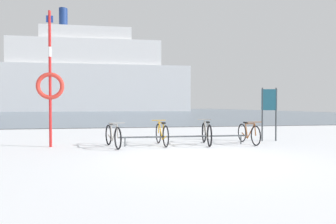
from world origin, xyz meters
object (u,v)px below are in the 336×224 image
bicycle_0 (113,136)px  bicycle_2 (207,133)px  bicycle_3 (249,133)px  info_sign (269,105)px  bicycle_1 (162,134)px  ferry_ship (92,77)px  rescue_post (50,83)px

bicycle_0 → bicycle_2: 2.97m
bicycle_2 → bicycle_3: bicycle_2 is taller
bicycle_0 → bicycle_3: size_ratio=1.00×
bicycle_3 → info_sign: info_sign is taller
bicycle_1 → bicycle_2: bearing=-4.9°
bicycle_1 → info_sign: bearing=6.2°
bicycle_0 → bicycle_1: 1.54m
bicycle_1 → bicycle_0: bearing=-172.7°
bicycle_0 → ferry_ship: bearing=95.7°
bicycle_0 → bicycle_2: bicycle_2 is taller
bicycle_3 → ferry_ship: (-10.58, 61.84, 7.80)m
info_sign → rescue_post: size_ratio=0.46×
bicycle_0 → ferry_ship: size_ratio=0.04×
ferry_ship → bicycle_0: bearing=-84.3°
rescue_post → ferry_ship: size_ratio=0.09×
bicycle_3 → rescue_post: rescue_post is taller
bicycle_0 → rescue_post: (-1.87, 0.38, 1.60)m
bicycle_3 → info_sign: size_ratio=0.86×
ferry_ship → rescue_post: bearing=-86.0°
bicycle_1 → bicycle_2: (1.44, -0.12, 0.01)m
bicycle_0 → bicycle_3: bicycle_0 is taller
bicycle_2 → ferry_ship: size_ratio=0.04×
bicycle_2 → rescue_post: bearing=176.4°
bicycle_0 → info_sign: bearing=6.5°
bicycle_3 → info_sign: 1.53m
bicycle_1 → bicycle_2: size_ratio=0.95×
bicycle_0 → bicycle_2: size_ratio=0.96×
bicycle_0 → ferry_ship: (-6.18, 61.88, 7.79)m
ferry_ship → info_sign: bearing=-79.2°
rescue_post → ferry_ship: 61.96m
bicycle_2 → info_sign: info_sign is taller
bicycle_1 → rescue_post: 3.75m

